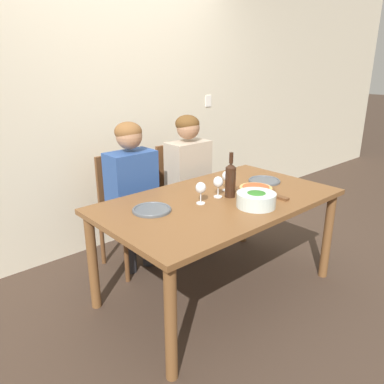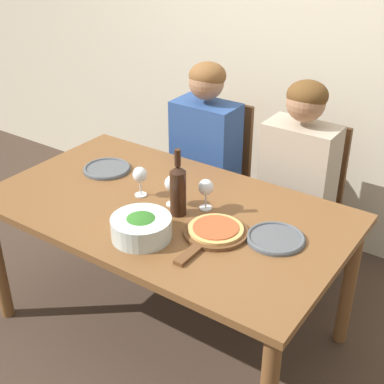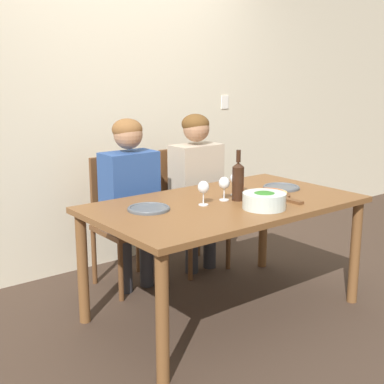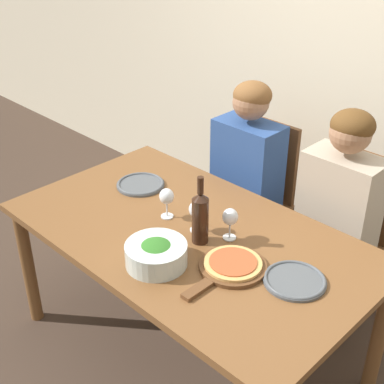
{
  "view_description": "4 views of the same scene",
  "coord_description": "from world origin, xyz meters",
  "px_view_note": "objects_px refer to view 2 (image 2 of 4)",
  "views": [
    {
      "loc": [
        -1.77,
        -1.71,
        1.64
      ],
      "look_at": [
        -0.14,
        0.13,
        0.79
      ],
      "focal_mm": 35.0,
      "sensor_mm": 36.0,
      "label": 1
    },
    {
      "loc": [
        1.33,
        -1.71,
        2.0
      ],
      "look_at": [
        0.13,
        0.02,
        0.85
      ],
      "focal_mm": 50.0,
      "sensor_mm": 36.0,
      "label": 2
    },
    {
      "loc": [
        -2.16,
        -2.42,
        1.56
      ],
      "look_at": [
        -0.14,
        0.16,
        0.79
      ],
      "focal_mm": 50.0,
      "sensor_mm": 36.0,
      "label": 3
    },
    {
      "loc": [
        1.43,
        -1.43,
        2.09
      ],
      "look_at": [
        -0.14,
        0.16,
        0.83
      ],
      "focal_mm": 50.0,
      "sensor_mm": 36.0,
      "label": 4
    }
  ],
  "objects_px": {
    "broccoli_bowl": "(141,227)",
    "wine_glass_centre": "(172,185)",
    "dinner_plate_right": "(276,238)",
    "wine_glass_left": "(140,176)",
    "wine_bottle": "(178,189)",
    "dinner_plate_left": "(107,168)",
    "person_woman": "(204,145)",
    "chair_left": "(214,173)",
    "person_man": "(297,171)",
    "pizza_on_board": "(214,232)",
    "chair_right": "(302,200)",
    "wine_glass_right": "(206,189)"
  },
  "relations": [
    {
      "from": "broccoli_bowl",
      "to": "wine_glass_centre",
      "type": "relative_size",
      "value": 1.72
    },
    {
      "from": "dinner_plate_right",
      "to": "wine_glass_left",
      "type": "distance_m",
      "value": 0.72
    },
    {
      "from": "wine_bottle",
      "to": "dinner_plate_left",
      "type": "bearing_deg",
      "value": 165.64
    },
    {
      "from": "person_woman",
      "to": "wine_bottle",
      "type": "relative_size",
      "value": 3.8
    },
    {
      "from": "wine_bottle",
      "to": "wine_glass_left",
      "type": "distance_m",
      "value": 0.25
    },
    {
      "from": "chair_left",
      "to": "wine_glass_left",
      "type": "height_order",
      "value": "chair_left"
    },
    {
      "from": "dinner_plate_left",
      "to": "wine_glass_left",
      "type": "distance_m",
      "value": 0.35
    },
    {
      "from": "chair_left",
      "to": "person_man",
      "type": "bearing_deg",
      "value": -10.78
    },
    {
      "from": "person_man",
      "to": "wine_glass_left",
      "type": "height_order",
      "value": "person_man"
    },
    {
      "from": "chair_left",
      "to": "dinner_plate_left",
      "type": "distance_m",
      "value": 0.77
    },
    {
      "from": "chair_left",
      "to": "pizza_on_board",
      "type": "xyz_separation_m",
      "value": [
        0.57,
        -0.9,
        0.26
      ]
    },
    {
      "from": "wine_bottle",
      "to": "wine_glass_left",
      "type": "bearing_deg",
      "value": 171.95
    },
    {
      "from": "chair_right",
      "to": "person_man",
      "type": "relative_size",
      "value": 0.77
    },
    {
      "from": "chair_right",
      "to": "wine_glass_centre",
      "type": "xyz_separation_m",
      "value": [
        -0.33,
        -0.79,
        0.35
      ]
    },
    {
      "from": "wine_bottle",
      "to": "broccoli_bowl",
      "type": "bearing_deg",
      "value": -93.42
    },
    {
      "from": "dinner_plate_right",
      "to": "pizza_on_board",
      "type": "bearing_deg",
      "value": -154.32
    },
    {
      "from": "person_man",
      "to": "wine_glass_centre",
      "type": "height_order",
      "value": "person_man"
    },
    {
      "from": "chair_right",
      "to": "dinner_plate_right",
      "type": "distance_m",
      "value": 0.85
    },
    {
      "from": "dinner_plate_right",
      "to": "wine_glass_centre",
      "type": "distance_m",
      "value": 0.54
    },
    {
      "from": "chair_left",
      "to": "wine_glass_right",
      "type": "height_order",
      "value": "chair_left"
    },
    {
      "from": "chair_left",
      "to": "dinner_plate_left",
      "type": "xyz_separation_m",
      "value": [
        -0.23,
        -0.69,
        0.25
      ]
    },
    {
      "from": "person_woman",
      "to": "wine_glass_left",
      "type": "relative_size",
      "value": 8.07
    },
    {
      "from": "person_woman",
      "to": "wine_glass_right",
      "type": "relative_size",
      "value": 8.07
    },
    {
      "from": "wine_glass_centre",
      "to": "chair_right",
      "type": "bearing_deg",
      "value": 67.53
    },
    {
      "from": "pizza_on_board",
      "to": "wine_glass_left",
      "type": "distance_m",
      "value": 0.5
    },
    {
      "from": "person_woman",
      "to": "wine_glass_left",
      "type": "height_order",
      "value": "person_woman"
    },
    {
      "from": "wine_glass_left",
      "to": "dinner_plate_left",
      "type": "bearing_deg",
      "value": 160.97
    },
    {
      "from": "broccoli_bowl",
      "to": "wine_glass_left",
      "type": "relative_size",
      "value": 1.72
    },
    {
      "from": "chair_left",
      "to": "wine_bottle",
      "type": "distance_m",
      "value": 0.98
    },
    {
      "from": "chair_right",
      "to": "pizza_on_board",
      "type": "xyz_separation_m",
      "value": [
        -0.03,
        -0.9,
        0.26
      ]
    },
    {
      "from": "chair_left",
      "to": "dinner_plate_left",
      "type": "bearing_deg",
      "value": -108.63
    },
    {
      "from": "person_woman",
      "to": "pizza_on_board",
      "type": "distance_m",
      "value": 0.97
    },
    {
      "from": "chair_left",
      "to": "wine_glass_right",
      "type": "relative_size",
      "value": 6.2
    },
    {
      "from": "person_man",
      "to": "wine_glass_centre",
      "type": "bearing_deg",
      "value": -115.78
    },
    {
      "from": "wine_bottle",
      "to": "wine_glass_centre",
      "type": "distance_m",
      "value": 0.09
    },
    {
      "from": "broccoli_bowl",
      "to": "dinner_plate_right",
      "type": "xyz_separation_m",
      "value": [
        0.48,
        0.3,
        -0.04
      ]
    },
    {
      "from": "person_man",
      "to": "wine_glass_right",
      "type": "bearing_deg",
      "value": -106.1
    },
    {
      "from": "wine_bottle",
      "to": "wine_glass_right",
      "type": "bearing_deg",
      "value": 54.2
    },
    {
      "from": "wine_glass_right",
      "to": "dinner_plate_right",
      "type": "bearing_deg",
      "value": -7.45
    },
    {
      "from": "chair_right",
      "to": "wine_glass_right",
      "type": "bearing_deg",
      "value": -103.71
    },
    {
      "from": "broccoli_bowl",
      "to": "wine_glass_right",
      "type": "distance_m",
      "value": 0.37
    },
    {
      "from": "chair_right",
      "to": "pizza_on_board",
      "type": "distance_m",
      "value": 0.93
    },
    {
      "from": "chair_right",
      "to": "wine_glass_left",
      "type": "distance_m",
      "value": 1.01
    },
    {
      "from": "person_man",
      "to": "pizza_on_board",
      "type": "distance_m",
      "value": 0.78
    },
    {
      "from": "chair_right",
      "to": "person_man",
      "type": "xyz_separation_m",
      "value": [
        -0.0,
        -0.11,
        0.23
      ]
    },
    {
      "from": "wine_glass_right",
      "to": "wine_glass_centre",
      "type": "bearing_deg",
      "value": -158.49
    },
    {
      "from": "person_woman",
      "to": "broccoli_bowl",
      "type": "xyz_separation_m",
      "value": [
        0.32,
        -0.97,
        0.06
      ]
    },
    {
      "from": "broccoli_bowl",
      "to": "dinner_plate_right",
      "type": "bearing_deg",
      "value": 32.34
    },
    {
      "from": "pizza_on_board",
      "to": "wine_glass_left",
      "type": "xyz_separation_m",
      "value": [
        -0.48,
        0.09,
        0.09
      ]
    },
    {
      "from": "wine_glass_left",
      "to": "broccoli_bowl",
      "type": "bearing_deg",
      "value": -50.0
    }
  ]
}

